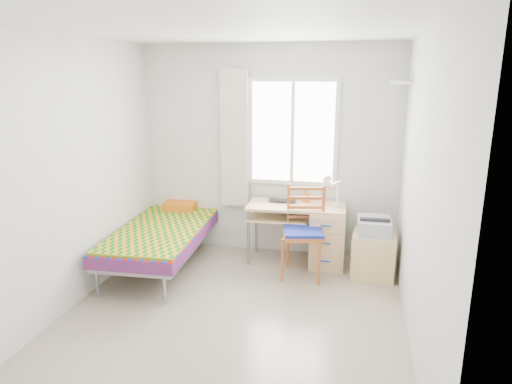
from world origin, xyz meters
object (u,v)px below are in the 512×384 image
at_px(bed, 167,230).
at_px(desk, 321,233).
at_px(printer, 374,225).
at_px(chair, 304,226).
at_px(cabinet, 373,255).

distance_m(bed, desk, 1.86).
height_order(bed, printer, bed).
distance_m(bed, printer, 2.42).
xyz_separation_m(bed, chair, (1.65, 0.04, 0.16)).
xyz_separation_m(bed, printer, (2.41, 0.17, 0.18)).
relative_size(bed, desk, 1.73).
bearing_deg(desk, cabinet, -22.95).
xyz_separation_m(desk, printer, (0.60, -0.21, 0.21)).
distance_m(bed, cabinet, 2.43).
height_order(bed, chair, chair).
bearing_deg(printer, chair, -172.19).
bearing_deg(chair, bed, 169.68).
bearing_deg(bed, chair, -1.13).
bearing_deg(chair, cabinet, -3.43).
xyz_separation_m(bed, cabinet, (2.42, 0.16, -0.16)).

